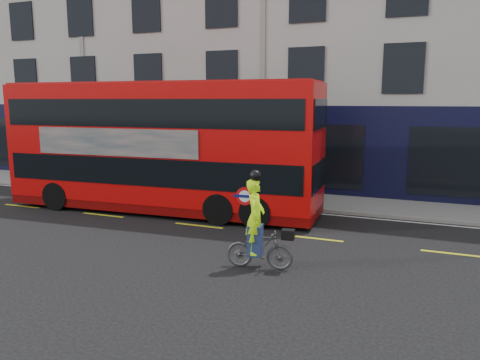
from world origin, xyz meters
The scene contains 8 objects.
ground centered at (0.00, 0.00, 0.00)m, with size 120.00×120.00×0.00m, color black.
pavement centered at (0.00, 6.50, 0.06)m, with size 60.00×3.00×0.12m, color gray.
kerb centered at (0.00, 5.00, 0.07)m, with size 60.00×0.12×0.13m, color gray.
building_terrace centered at (0.00, 12.94, 7.49)m, with size 50.00×10.07×15.00m.
road_edge_line centered at (0.00, 4.70, 0.00)m, with size 58.00×0.10×0.01m, color silver.
lane_dashes centered at (0.00, 1.50, 0.00)m, with size 58.00×0.12×0.01m, color #CECC18, non-canonical shape.
bus centered at (-2.29, 2.98, 2.51)m, with size 12.28×3.38×4.90m.
cyclist centered at (3.25, -1.60, 0.88)m, with size 1.77×0.75×2.55m.
Camera 1 is at (7.08, -12.36, 4.25)m, focal length 35.00 mm.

